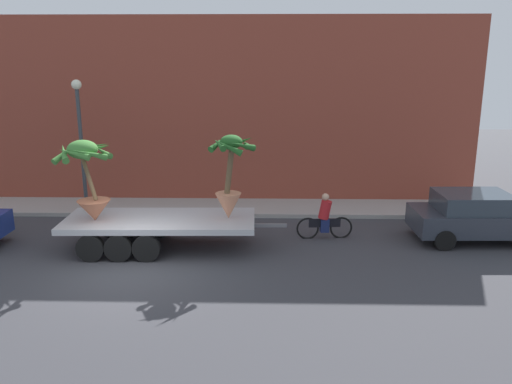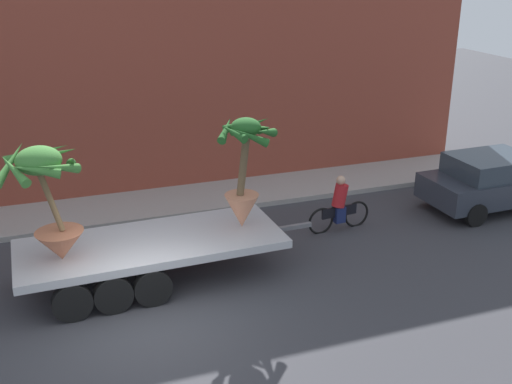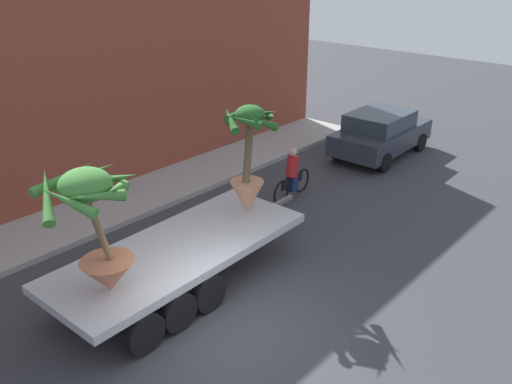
# 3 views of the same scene
# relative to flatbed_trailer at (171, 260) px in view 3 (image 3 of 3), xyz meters

# --- Properties ---
(ground_plane) EXTENTS (60.00, 60.00, 0.00)m
(ground_plane) POSITION_rel_flatbed_trailer_xyz_m (-0.19, -1.81, -0.76)
(ground_plane) COLOR #38383D
(sidewalk) EXTENTS (24.00, 2.20, 0.15)m
(sidewalk) POSITION_rel_flatbed_trailer_xyz_m (-0.19, 4.29, -0.69)
(sidewalk) COLOR #A39E99
(sidewalk) RESTS_ON ground
(building_facade) EXTENTS (24.00, 1.20, 7.31)m
(building_facade) POSITION_rel_flatbed_trailer_xyz_m (-0.19, 5.99, 2.89)
(building_facade) COLOR brown
(building_facade) RESTS_ON ground
(flatbed_trailer) EXTENTS (6.80, 2.42, 0.98)m
(flatbed_trailer) POSITION_rel_flatbed_trailer_xyz_m (0.00, 0.00, 0.00)
(flatbed_trailer) COLOR #B7BABF
(flatbed_trailer) RESTS_ON ground
(potted_palm_rear) EXTENTS (1.71, 1.65, 2.43)m
(potted_palm_rear) POSITION_rel_flatbed_trailer_xyz_m (-1.74, -0.26, 1.53)
(potted_palm_rear) COLOR #B26647
(potted_palm_rear) RESTS_ON flatbed_trailer
(potted_palm_middle) EXTENTS (1.44, 1.46, 2.56)m
(potted_palm_middle) POSITION_rel_flatbed_trailer_xyz_m (2.42, 0.02, 1.51)
(potted_palm_middle) COLOR tan
(potted_palm_middle) RESTS_ON flatbed_trailer
(cyclist) EXTENTS (1.84, 0.38, 1.54)m
(cyclist) POSITION_rel_flatbed_trailer_xyz_m (5.41, 1.06, -0.09)
(cyclist) COLOR black
(cyclist) RESTS_ON ground
(parked_car) EXTENTS (4.11, 2.07, 1.58)m
(parked_car) POSITION_rel_flatbed_trailer_xyz_m (10.21, 0.97, 0.07)
(parked_car) COLOR #2D333D
(parked_car) RESTS_ON ground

